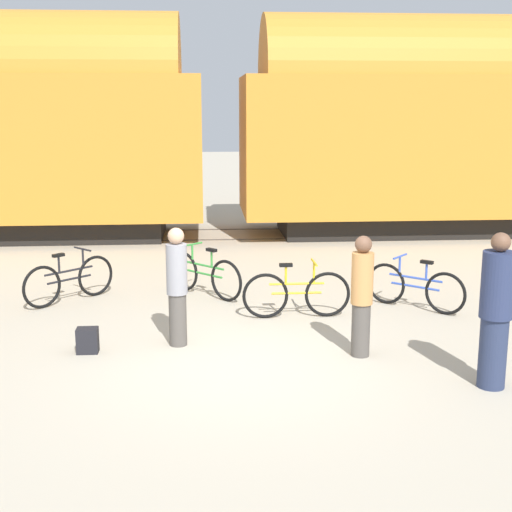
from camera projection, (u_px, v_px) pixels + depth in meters
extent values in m
plane|color=#B2A893|center=(245.00, 363.00, 9.09)|extent=(80.00, 80.00, 0.00)
cube|color=black|center=(482.00, 221.00, 18.39)|extent=(10.41, 2.33, 0.55)
cube|color=#C67F28|center=(487.00, 145.00, 17.98)|extent=(12.39, 3.10, 3.34)
cylinder|color=#C67F28|center=(492.00, 77.00, 17.63)|extent=(11.40, 2.95, 2.95)
cube|color=#4C4238|center=(224.00, 240.00, 17.26)|extent=(37.77, 0.07, 0.01)
cube|color=#4C4238|center=(222.00, 229.00, 18.66)|extent=(37.77, 0.07, 0.01)
torus|color=black|center=(183.00, 271.00, 12.55)|extent=(0.53, 0.54, 0.71)
torus|color=black|center=(226.00, 281.00, 11.87)|extent=(0.53, 0.54, 0.71)
cylinder|color=#338C38|center=(204.00, 265.00, 12.17)|extent=(0.67, 0.69, 0.04)
cylinder|color=#338C38|center=(204.00, 274.00, 12.20)|extent=(0.61, 0.63, 0.04)
cylinder|color=#338C38|center=(212.00, 259.00, 12.02)|extent=(0.04, 0.04, 0.30)
cube|color=black|center=(211.00, 250.00, 11.99)|extent=(0.20, 0.20, 0.05)
cylinder|color=#338C38|center=(192.00, 254.00, 12.33)|extent=(0.04, 0.04, 0.33)
cylinder|color=#338C38|center=(192.00, 244.00, 12.29)|extent=(0.35, 0.34, 0.03)
torus|color=black|center=(386.00, 284.00, 11.73)|extent=(0.54, 0.49, 0.68)
torus|color=black|center=(445.00, 293.00, 11.12)|extent=(0.54, 0.49, 0.68)
cylinder|color=#3351B7|center=(415.00, 278.00, 11.39)|extent=(0.70, 0.63, 0.04)
cylinder|color=#3351B7|center=(415.00, 286.00, 11.42)|extent=(0.64, 0.58, 0.04)
cylinder|color=#3351B7|center=(426.00, 271.00, 11.25)|extent=(0.04, 0.04, 0.28)
cube|color=black|center=(427.00, 262.00, 11.22)|extent=(0.20, 0.19, 0.05)
cylinder|color=#3351B7|center=(400.00, 266.00, 11.52)|extent=(0.04, 0.04, 0.32)
cylinder|color=#3351B7|center=(400.00, 256.00, 11.49)|extent=(0.33, 0.37, 0.03)
torus|color=black|center=(96.00, 276.00, 12.22)|extent=(0.54, 0.52, 0.70)
torus|color=black|center=(42.00, 287.00, 11.46)|extent=(0.54, 0.52, 0.70)
cylinder|color=black|center=(69.00, 271.00, 11.80)|extent=(0.69, 0.66, 0.04)
cylinder|color=black|center=(69.00, 279.00, 11.83)|extent=(0.63, 0.60, 0.04)
cylinder|color=black|center=(59.00, 264.00, 11.64)|extent=(0.04, 0.04, 0.29)
cube|color=black|center=(58.00, 255.00, 11.61)|extent=(0.20, 0.20, 0.05)
cylinder|color=black|center=(83.00, 258.00, 11.98)|extent=(0.04, 0.04, 0.33)
cylinder|color=black|center=(83.00, 249.00, 11.94)|extent=(0.34, 0.35, 0.03)
torus|color=black|center=(327.00, 294.00, 11.01)|extent=(0.71, 0.06, 0.71)
torus|color=black|center=(265.00, 296.00, 10.93)|extent=(0.71, 0.06, 0.71)
cylinder|color=gold|center=(297.00, 284.00, 10.93)|extent=(0.85, 0.05, 0.04)
cylinder|color=gold|center=(297.00, 293.00, 10.96)|extent=(0.77, 0.05, 0.04)
cylinder|color=gold|center=(286.00, 275.00, 10.88)|extent=(0.04, 0.04, 0.30)
cube|color=black|center=(286.00, 265.00, 10.85)|extent=(0.20, 0.08, 0.05)
cylinder|color=gold|center=(314.00, 273.00, 10.92)|extent=(0.04, 0.04, 0.33)
cylinder|color=gold|center=(314.00, 262.00, 10.88)|extent=(0.04, 0.46, 0.03)
cylinder|color=#283351|center=(493.00, 352.00, 8.26)|extent=(0.32, 0.32, 0.85)
cylinder|color=navy|center=(498.00, 285.00, 8.09)|extent=(0.38, 0.38, 0.77)
sphere|color=brown|center=(501.00, 242.00, 7.99)|extent=(0.22, 0.22, 0.22)
cylinder|color=#514C47|center=(178.00, 319.00, 9.71)|extent=(0.24, 0.24, 0.73)
cylinder|color=gray|center=(177.00, 269.00, 9.56)|extent=(0.28, 0.28, 0.69)
sphere|color=tan|center=(176.00, 236.00, 9.47)|extent=(0.22, 0.22, 0.22)
cylinder|color=#514C47|center=(361.00, 330.00, 9.30)|extent=(0.24, 0.24, 0.71)
cylinder|color=tan|center=(362.00, 278.00, 9.16)|extent=(0.28, 0.28, 0.67)
sphere|color=brown|center=(363.00, 244.00, 9.06)|extent=(0.22, 0.22, 0.22)
cube|color=black|center=(88.00, 340.00, 9.45)|extent=(0.28, 0.20, 0.34)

